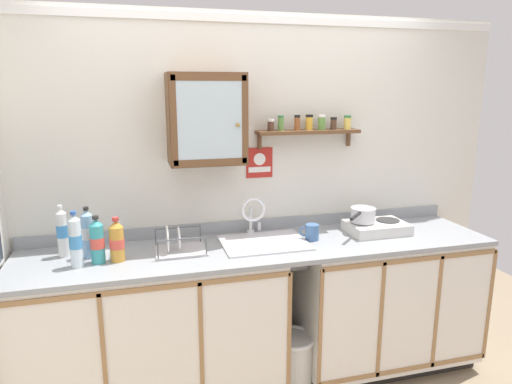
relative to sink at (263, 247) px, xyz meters
The scene contains 19 objects.
back_wall 0.41m from the sink, 92.52° to the left, with size 3.63×0.07×2.41m.
lower_cabinet_run 0.86m from the sink, behind, with size 1.59×0.65×0.93m.
lower_cabinet_run_right 0.99m from the sink, ahead, with size 1.25×0.65×0.93m.
countertop 0.04m from the sink, 109.34° to the right, with size 2.99×0.67×0.03m, color gray.
backsplash 0.28m from the sink, 92.84° to the left, with size 2.99×0.02×0.08m, color gray.
sink is the anchor object (origin of this frame).
hot_plate_stove 0.81m from the sink, ahead, with size 0.40×0.28×0.08m.
saucepan 0.73m from the sink, ahead, with size 0.27×0.27×0.10m.
bottle_detergent_teal_0 1.01m from the sink, behind, with size 0.08×0.08×0.28m.
bottle_opaque_white_1 1.21m from the sink, behind, with size 0.06×0.06×0.31m.
bottle_water_clear_2 1.12m from the sink, behind, with size 0.07×0.07×0.32m.
bottle_juice_amber_3 0.91m from the sink, behind, with size 0.08×0.08×0.26m.
bottle_water_blue_4 1.07m from the sink, behind, with size 0.07×0.07×0.31m.
dish_rack 0.54m from the sink, behind, with size 0.30×0.25×0.17m.
mug 0.33m from the sink, ahead, with size 0.13×0.09×0.10m.
wall_cabinet 0.88m from the sink, 155.87° to the left, with size 0.47×0.29×0.56m.
spice_shelf 0.85m from the sink, 28.68° to the left, with size 0.71×0.14×0.23m.
warning_sign 0.57m from the sink, 79.22° to the left, with size 0.18×0.01×0.20m.
trash_bin 0.77m from the sink, 46.16° to the right, with size 0.30×0.30×0.37m.
Camera 1 is at (-0.76, -2.40, 1.93)m, focal length 32.29 mm.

